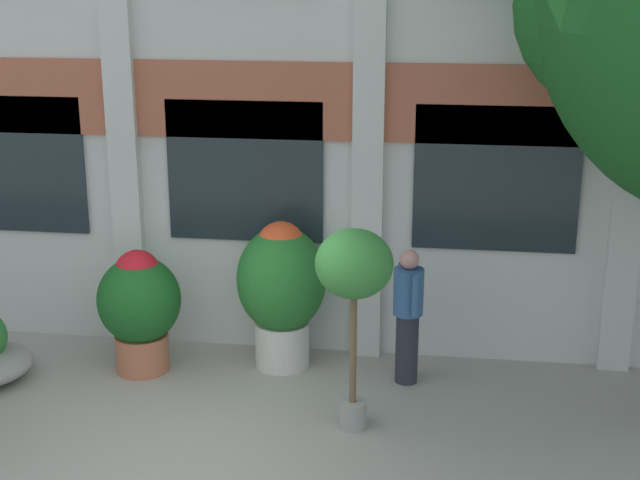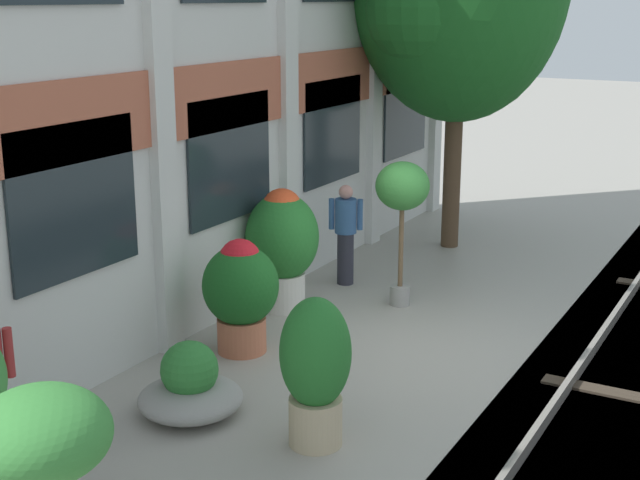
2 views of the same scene
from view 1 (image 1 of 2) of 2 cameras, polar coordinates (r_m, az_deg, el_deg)
The scene contains 6 objects.
ground_plane at distance 8.98m, azimuth -8.50°, elevation -13.70°, with size 80.00×80.00×0.00m, color #9E998E.
apartment_facade at distance 10.71m, azimuth -4.72°, elevation 12.30°, with size 15.12×0.64×7.43m.
potted_plant_terracotta_small at distance 8.78m, azimuth 2.19°, elevation -2.16°, with size 0.78×0.78×2.13m.
potted_plant_stone_basin at distance 10.44m, azimuth -2.48°, elevation -2.84°, with size 1.05×1.05×1.78m.
potted_plant_ribbed_drum at distance 10.58m, azimuth -11.49°, elevation -4.02°, with size 0.97×0.97×1.48m.
resident_watching_tracks at distance 10.12m, azimuth 5.65°, elevation -4.63°, with size 0.34×0.49×1.59m.
Camera 1 is at (2.36, -7.39, 4.52)m, focal length 50.00 mm.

